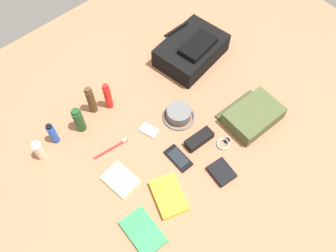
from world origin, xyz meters
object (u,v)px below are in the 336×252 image
wallet (221,172)px  backpack (192,50)px  cologne_bottle (91,100)px  media_player (149,130)px  toiletry_pouch (253,115)px  bucket_hat (179,114)px  deodorant_spray (53,134)px  lotion_bottle (39,151)px  sunglasses_case (199,139)px  shampoo_bottle (79,120)px  travel_guidebook (169,196)px  notepad (120,180)px  paperback_novel (143,232)px  sunscreen_spray (108,96)px  toothbrush (113,148)px  cell_phone (178,158)px  wristwatch (224,143)px

wallet → backpack: bearing=65.6°
cologne_bottle → media_player: (0.12, -0.28, -0.08)m
toiletry_pouch → bucket_hat: 0.35m
deodorant_spray → wallet: (0.46, -0.63, -0.05)m
lotion_bottle → sunglasses_case: 0.72m
backpack → shampoo_bottle: 0.70m
travel_guidebook → notepad: travel_guidebook is taller
cologne_bottle → bucket_hat: bearing=-47.7°
toiletry_pouch → deodorant_spray: bearing=145.2°
wallet → notepad: bearing=150.7°
toiletry_pouch → cologne_bottle: bearing=133.9°
shampoo_bottle → wallet: (0.33, -0.61, -0.06)m
paperback_novel → sunglasses_case: sunglasses_case is taller
sunscreen_spray → travel_guidebook: (-0.10, -0.55, -0.07)m
cologne_bottle → paperback_novel: cologne_bottle is taller
bucket_hat → lotion_bottle: size_ratio=1.31×
notepad → media_player: bearing=16.5°
lotion_bottle → media_player: 0.50m
paperback_novel → travel_guidebook: (0.18, 0.04, 0.01)m
shampoo_bottle → sunglasses_case: shampoo_bottle is taller
bucket_hat → cologne_bottle: bearing=132.3°
lotion_bottle → notepad: lotion_bottle is taller
backpack → toothbrush: size_ratio=2.20×
bucket_hat → paperback_novel: bearing=-147.3°
paperback_novel → cologne_bottle: bearing=72.0°
travel_guidebook → sunglasses_case: (0.29, 0.11, 0.01)m
cologne_bottle → toothbrush: size_ratio=0.97×
wallet → lotion_bottle: bearing=140.3°
bucket_hat → wallet: bucket_hat is taller
travel_guidebook → wallet: bearing=-16.4°
deodorant_spray → notepad: deodorant_spray is taller
media_player → wallet: wallet is taller
cell_phone → toothbrush: size_ratio=0.77×
toothbrush → travel_guidebook: bearing=-84.2°
shampoo_bottle → wallet: 0.70m
backpack → shampoo_bottle: shampoo_bottle is taller
shampoo_bottle → notepad: 0.35m
bucket_hat → travel_guidebook: bucket_hat is taller
wristwatch → notepad: bearing=159.4°
toiletry_pouch → backpack: bearing=83.5°
cologne_bottle → media_player: size_ratio=1.80×
notepad → travel_guidebook: bearing=-68.0°
cell_phone → notepad: notepad is taller
backpack → paperback_novel: 0.97m
toothbrush → notepad: bearing=-115.5°
shampoo_bottle → travel_guidebook: bearing=-81.6°
bucket_hat → deodorant_spray: deodorant_spray is taller
wallet → paperback_novel: bearing=-176.2°
toothbrush → media_player: bearing=-12.6°
wallet → toiletry_pouch: bearing=25.4°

